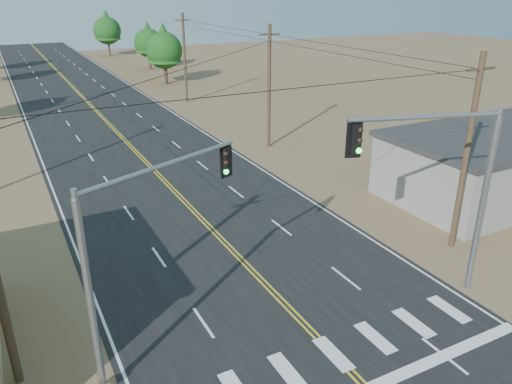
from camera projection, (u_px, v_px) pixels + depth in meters
road at (157, 173)px, 36.63m from camera, size 15.00×200.00×0.02m
building_right at (501, 164)px, 32.54m from camera, size 15.00×8.00×4.00m
utility_pole_right_near at (467, 154)px, 24.44m from camera, size 1.80×0.30×10.00m
utility_pole_right_mid at (269, 86)px, 40.81m from camera, size 1.80×0.30×10.00m
utility_pole_right_far at (185, 58)px, 57.19m from camera, size 1.80×0.30×10.00m
signal_mast_left at (137, 238)px, 16.30m from camera, size 6.26×2.85×7.46m
signal_mast_right at (448, 176)px, 20.25m from camera, size 6.18×2.09×8.32m
tree_right_near at (164, 47)px, 68.09m from camera, size 4.97×4.97×8.28m
tree_right_mid at (148, 40)px, 80.85m from camera, size 4.56×4.56×7.60m
tree_right_far at (107, 28)px, 95.84m from camera, size 5.18×5.18×8.63m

